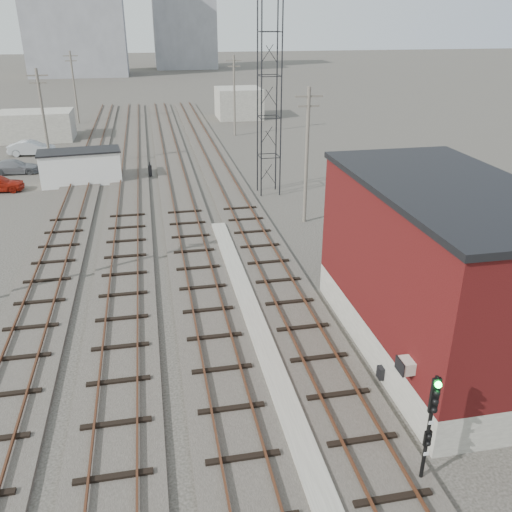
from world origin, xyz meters
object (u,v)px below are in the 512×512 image
object	(u,v)px
signal_mast	(430,423)
site_trailer	(81,167)
car_silver	(32,148)
switch_stand	(150,170)
car_grey	(15,167)

from	to	relation	value
signal_mast	site_trailer	size ratio (longest dim) A/B	0.56
car_silver	signal_mast	bearing A→B (deg)	-152.14
signal_mast	switch_stand	world-z (taller)	signal_mast
switch_stand	car_silver	xyz separation A→B (m)	(-11.65, 10.51, 0.16)
switch_stand	car_grey	xyz separation A→B (m)	(-11.92, 3.47, 0.04)
car_grey	switch_stand	bearing A→B (deg)	-105.52
site_trailer	car_grey	bearing A→B (deg)	139.12
car_silver	car_grey	bearing A→B (deg)	-176.47
car_silver	car_grey	world-z (taller)	car_silver
signal_mast	switch_stand	distance (m)	37.25
car_silver	car_grey	size ratio (longest dim) A/B	1.06
site_trailer	car_grey	world-z (taller)	site_trailer
switch_stand	car_grey	distance (m)	12.42
signal_mast	site_trailer	bearing A→B (deg)	110.24
car_grey	car_silver	bearing A→B (deg)	-1.55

